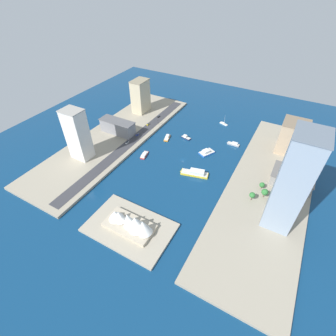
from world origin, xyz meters
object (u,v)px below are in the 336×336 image
Objects in this scene: taxi_yellow_cab at (148,124)px; opera_landmark at (130,222)px; patrol_launch_navy at (186,137)px; yacht_sleek_gray at (234,144)px; tugboat_red at (144,155)px; sailboat_small_white at (224,124)px; suv_black at (159,116)px; van_white at (127,143)px; office_block_beige at (141,96)px; hotel_broad_white at (78,135)px; catamaran_blue at (207,152)px; water_taxi_orange at (167,137)px; hatchback_blue at (137,134)px; carpark_squat_concrete at (292,178)px; apartment_midrise_tan at (292,137)px; tower_tall_glass at (292,183)px; traffic_light_waterfront at (158,122)px; ferry_yellow_fast at (195,173)px; warehouse_low_gray at (118,127)px.

opera_landmark is at bearing 117.89° from taxi_yellow_cab.
patrol_launch_navy is 0.88× the size of yacht_sleek_gray.
sailboat_small_white is (-52.43, -106.39, -0.28)m from tugboat_red.
suv_black is 0.11× the size of opera_landmark.
sailboat_small_white is 127.42m from van_white.
hotel_broad_white is at bearing 91.76° from office_block_beige.
sailboat_small_white reaches higher than patrol_launch_navy.
office_block_beige is (57.79, -81.47, 22.77)m from tugboat_red.
van_white reaches higher than tugboat_red.
yacht_sleek_gray is at bearing -125.05° from catamaran_blue.
hotel_broad_white is (54.23, 34.54, 28.18)m from tugboat_red.
hotel_broad_white is at bearing 52.88° from sailboat_small_white.
opera_landmark is (-38.78, 126.38, 7.50)m from water_taxi_orange.
hatchback_blue is at bearing 94.16° from taxi_yellow_cab.
opera_landmark is (100.62, 113.76, 0.47)m from carpark_squat_concrete.
suv_black is (161.37, 4.37, -16.38)m from apartment_midrise_tan.
traffic_light_waterfront is at bearing -27.30° from tower_tall_glass.
ferry_yellow_fast reaches higher than catamaran_blue.
hotel_broad_white reaches higher than yacht_sleek_gray.
taxi_yellow_cab is 1.01× the size of van_white.
hotel_broad_white is 1.33× the size of opera_landmark.
catamaran_blue reaches higher than patrol_launch_navy.
van_white is 70.28m from suv_black.
office_block_beige is at bearing -58.54° from opera_landmark.
catamaran_blue is 79.25m from traffic_light_waterfront.
traffic_light_waterfront is at bearing -66.75° from opera_landmark.
catamaran_blue is 85.19m from hatchback_blue.
suv_black is 177.32m from opera_landmark.
hotel_broad_white is (78.53, 87.76, 28.13)m from patrol_launch_navy.
apartment_midrise_tan is 7.49× the size of hatchback_blue.
ferry_yellow_fast is 1.52× the size of catamaran_blue.
ferry_yellow_fast is 38.52m from catamaran_blue.
patrol_launch_navy is at bearing -32.76° from tower_tall_glass.
opera_landmark is (-101.49, 165.86, -15.21)m from office_block_beige.
opera_landmark reaches higher than patrol_launch_navy.
water_taxi_orange is 0.41× the size of carpark_squat_concrete.
catamaran_blue is 0.35× the size of hotel_broad_white.
warehouse_low_gray reaches higher than tugboat_red.
ferry_yellow_fast is at bearing -14.60° from tower_tall_glass.
sailboat_small_white is at bearing -147.30° from taxi_yellow_cab.
apartment_midrise_tan is at bearing 163.24° from sailboat_small_white.
van_white is (168.52, -29.11, -39.70)m from tower_tall_glass.
patrol_launch_navy is 144.73m from tower_tall_glass.
ferry_yellow_fast is 105.67m from taxi_yellow_cab.
hatchback_blue is at bearing 20.59° from yacht_sleek_gray.
hotel_broad_white is 1.24× the size of warehouse_low_gray.
sailboat_small_white is 0.30× the size of office_block_beige.
sailboat_small_white reaches higher than van_white.
patrol_launch_navy is at bearing -149.92° from water_taxi_orange.
traffic_light_waterfront is at bearing -38.26° from water_taxi_orange.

